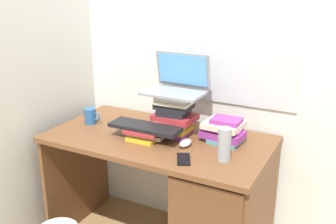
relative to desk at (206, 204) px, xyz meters
name	(u,v)px	position (x,y,z in m)	size (l,w,h in m)	color
wall_back	(188,36)	(-0.32, 0.42, 0.89)	(6.00, 0.06, 2.60)	silver
wall_left	(51,36)	(-1.09, 0.03, 0.88)	(0.05, 6.00, 2.60)	silver
desk	(206,204)	(0.00, 0.00, 0.00)	(1.30, 0.70, 0.76)	brown
book_stack_tall	(174,115)	(-0.27, 0.12, 0.46)	(0.25, 0.20, 0.24)	#8C338C
book_stack_keyboard_riser	(146,133)	(-0.38, -0.04, 0.38)	(0.23, 0.18, 0.06)	yellow
book_stack_side	(224,130)	(0.04, 0.14, 0.41)	(0.25, 0.20, 0.14)	teal
laptop	(177,83)	(-0.28, 0.17, 0.64)	(0.35, 0.26, 0.22)	gray
keyboard	(145,127)	(-0.38, -0.04, 0.42)	(0.42, 0.14, 0.02)	black
computer_mouse	(186,143)	(-0.13, -0.02, 0.37)	(0.06, 0.10, 0.04)	#A5A8AD
mug	(91,116)	(-0.82, 0.03, 0.40)	(0.11, 0.07, 0.10)	#265999
water_bottle	(224,145)	(0.12, -0.10, 0.44)	(0.07, 0.07, 0.18)	#999EA5
cell_phone	(184,159)	(-0.06, -0.19, 0.35)	(0.07, 0.14, 0.01)	black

